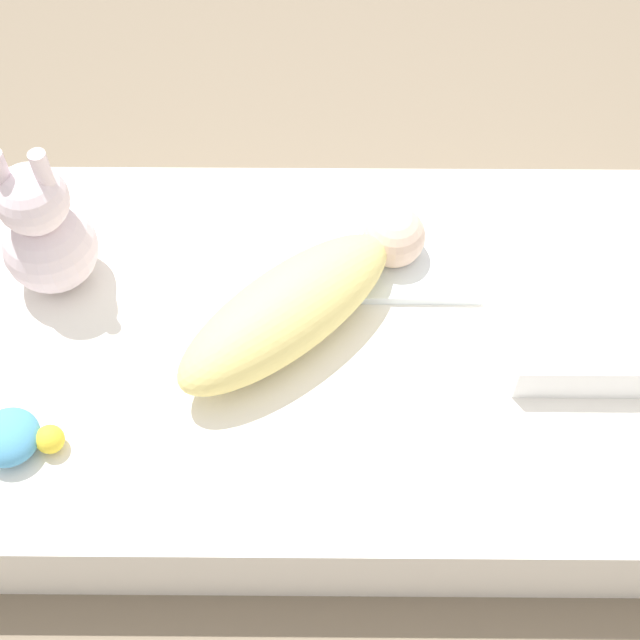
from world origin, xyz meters
TOP-DOWN VIEW (x-y plane):
  - ground_plane at (0.00, 0.00)m, footprint 12.00×12.00m
  - bed_mattress at (0.00, 0.00)m, footprint 1.56×0.90m
  - burp_cloth at (0.14, 0.16)m, footprint 0.24×0.18m
  - swaddled_baby at (-0.10, 0.02)m, footprint 0.52×0.49m
  - pillow at (0.44, 0.04)m, footprint 0.30×0.35m
  - bunny_plush at (-0.59, 0.14)m, footprint 0.19×0.19m
  - turtle_plush at (-0.60, -0.25)m, footprint 0.15×0.12m

SIDE VIEW (x-z plane):
  - ground_plane at x=0.00m, z-range 0.00..0.00m
  - bed_mattress at x=0.00m, z-range 0.00..0.20m
  - burp_cloth at x=0.14m, z-range 0.20..0.22m
  - turtle_plush at x=-0.60m, z-range 0.20..0.27m
  - pillow at x=0.44m, z-range 0.20..0.28m
  - swaddled_baby at x=-0.10m, z-range 0.20..0.35m
  - bunny_plush at x=-0.59m, z-range 0.16..0.51m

